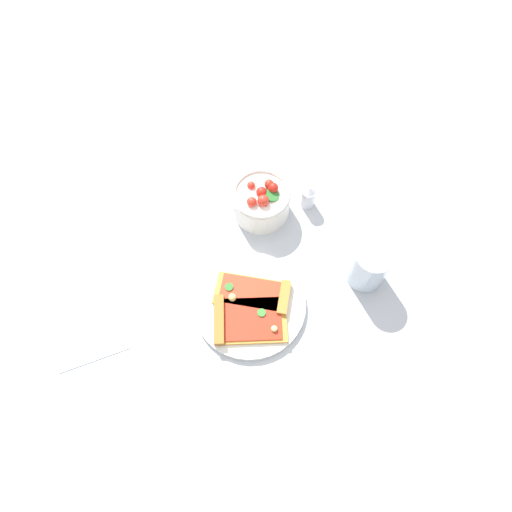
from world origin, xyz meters
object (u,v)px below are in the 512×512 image
Objects in this scene: plate at (250,305)px; pizza_slice_near at (257,294)px; pepper_shaker at (308,196)px; salad_bowl at (261,201)px; soda_glass at (368,267)px; paper_napkin at (86,324)px; pizza_slice_far at (244,320)px.

pizza_slice_near is at bearing 33.91° from plate.
salad_bowl is at bearing 168.69° from pepper_shaker.
soda_glass is (0.25, -0.02, 0.04)m from plate.
pizza_slice_near reaches higher than plate.
salad_bowl is at bearing 63.31° from plate.
pizza_slice_near is 1.31× the size of salad_bowl.
salad_bowl is (0.08, 0.19, 0.02)m from pizza_slice_near.
soda_glass is at bearing -5.03° from plate.
paper_napkin is (-0.43, -0.13, -0.04)m from salad_bowl.
pizza_slice_near is at bearing 44.79° from pizza_slice_far.
plate is at bearing -146.09° from pizza_slice_near.
pizza_slice_near is 0.06m from pizza_slice_far.
paper_napkin is at bearing -163.73° from salad_bowl.
pizza_slice_far is at bearing -118.25° from salad_bowl.
salad_bowl is 1.94× the size of pepper_shaker.
plate is 2.16× the size of soda_glass.
plate is 0.34m from paper_napkin.
pepper_shaker is (0.23, 0.22, 0.01)m from pizza_slice_far.
salad_bowl reaches higher than paper_napkin.
pizza_slice_far is 0.27m from salad_bowl.
pizza_slice_near is 1.56× the size of soda_glass.
pizza_slice_near is 0.21m from salad_bowl.
plate reaches higher than paper_napkin.
pizza_slice_near is at bearing 171.24° from soda_glass.
pepper_shaker is at bearing 101.35° from soda_glass.
soda_glass reaches higher than pepper_shaker.
pizza_slice_near is 0.26m from pepper_shaker.
pepper_shaker reaches higher than pizza_slice_far.
pizza_slice_near is 0.99× the size of pizza_slice_far.
soda_glass is 0.21m from pepper_shaker.
plate is 3.51× the size of pepper_shaker.
pizza_slice_far is 1.57× the size of soda_glass.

